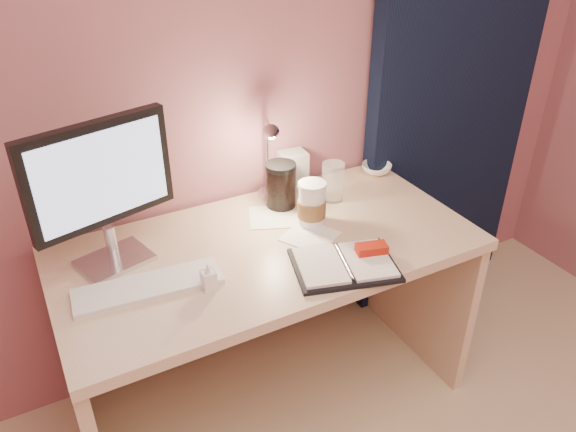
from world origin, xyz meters
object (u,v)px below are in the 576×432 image
keyboard (148,286)px  planner (346,263)px  desk (260,285)px  clear_cup (333,182)px  desk_lamp (284,151)px  lotion_bottle (208,276)px  monitor (100,183)px  dark_jar (281,188)px  product_box (293,170)px  bowl (377,169)px  coffee_cup (312,205)px

keyboard → planner: planner is taller
desk → clear_cup: bearing=13.8°
keyboard → desk_lamp: size_ratio=1.31×
clear_cup → lotion_bottle: bearing=-154.4°
desk → monitor: (-0.48, 0.06, 0.51)m
dark_jar → product_box: bearing=44.3°
desk → monitor: monitor is taller
monitor → product_box: size_ratio=3.09×
monitor → keyboard: monitor is taller
monitor → dark_jar: size_ratio=3.08×
lotion_bottle → desk_lamp: desk_lamp is taller
bowl → desk_lamp: size_ratio=0.37×
dark_jar → desk: bearing=-140.0°
monitor → lotion_bottle: size_ratio=5.22×
bowl → desk_lamp: (-0.45, -0.03, 0.19)m
monitor → clear_cup: size_ratio=3.21×
lotion_bottle → product_box: size_ratio=0.59×
desk → coffee_cup: coffee_cup is taller
monitor → dark_jar: 0.67m
keyboard → planner: 0.61m
bowl → dark_jar: 0.48m
lotion_bottle → bowl: bearing=23.9°
desk → keyboard: keyboard is taller
clear_cup → dark_jar: dark_jar is taller
monitor → dark_jar: monitor is taller
keyboard → product_box: bearing=32.9°
monitor → planner: bearing=-44.7°
planner → lotion_bottle: lotion_bottle is taller
bowl → monitor: bearing=-173.3°
coffee_cup → dark_jar: (-0.04, 0.16, 0.00)m
clear_cup → lotion_bottle: (-0.61, -0.29, -0.03)m
desk → clear_cup: (0.35, 0.09, 0.30)m
coffee_cup → monitor: bearing=172.5°
desk → monitor: 0.70m
desk → lotion_bottle: bearing=-141.4°
lotion_bottle → desk_lamp: size_ratio=0.27×
desk_lamp → clear_cup: bearing=-3.5°
keyboard → clear_cup: clear_cup is taller
desk → planner: (0.16, -0.30, 0.24)m
desk → bowl: bearing=16.6°
desk → coffee_cup: 0.36m
bowl → desk_lamp: 0.49m
planner → monitor: bearing=166.6°
dark_jar → product_box: same height
lotion_bottle → keyboard: bearing=152.7°
coffee_cup → planner: bearing=-96.6°
clear_cup → lotion_bottle: size_ratio=1.63×
keyboard → product_box: 0.78m
keyboard → dark_jar: size_ratio=2.82×
coffee_cup → desk_lamp: 0.23m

